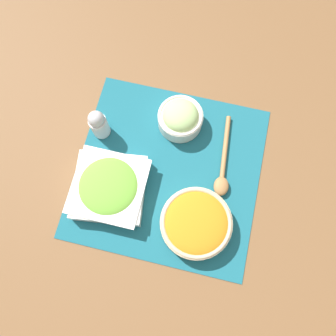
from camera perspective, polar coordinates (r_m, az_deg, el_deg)
name	(u,v)px	position (r m, az deg, el deg)	size (l,w,h in m)	color
ground_plane	(168,172)	(0.81, 0.00, -0.67)	(3.00, 3.00, 0.00)	brown
placemat	(168,172)	(0.81, 0.00, -0.63)	(0.45, 0.44, 0.00)	#195B6B
cucumber_bowl	(179,117)	(0.82, 1.98, 8.80)	(0.11, 0.11, 0.07)	silver
lettuce_bowl	(109,187)	(0.78, -10.21, -3.30)	(0.18, 0.18, 0.05)	white
carrot_bowl	(196,223)	(0.76, 4.88, -9.54)	(0.16, 0.16, 0.05)	#C6B28E
wooden_spoon	(223,170)	(0.81, 9.53, -0.33)	(0.04, 0.21, 0.02)	#9E7042
pepper_shaker	(98,124)	(0.82, -12.01, 7.54)	(0.04, 0.04, 0.09)	silver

